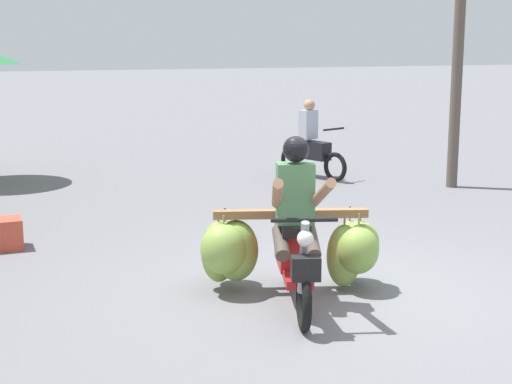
% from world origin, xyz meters
% --- Properties ---
extents(ground_plane, '(120.00, 120.00, 0.00)m').
position_xyz_m(ground_plane, '(0.00, 0.00, 0.00)').
color(ground_plane, slate).
extents(motorbike_main_loaded, '(1.88, 1.96, 1.58)m').
position_xyz_m(motorbike_main_loaded, '(-0.54, 0.26, 0.49)').
color(motorbike_main_loaded, black).
rests_on(motorbike_main_loaded, ground).
extents(motorbike_distant_ahead_left, '(0.73, 1.55, 1.40)m').
position_xyz_m(motorbike_distant_ahead_left, '(2.48, 6.12, 0.57)').
color(motorbike_distant_ahead_left, black).
rests_on(motorbike_distant_ahead_left, ground).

